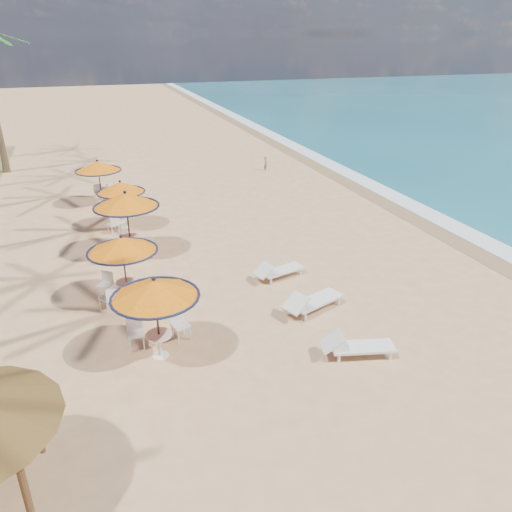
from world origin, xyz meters
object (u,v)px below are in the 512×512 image
at_px(station_1, 120,251).
at_px(station_4, 99,171).
at_px(station_2, 126,207).
at_px(station_3, 120,193).
at_px(lounger_far, 278,270).
at_px(station_0, 155,295).
at_px(lounger_mid, 312,301).
at_px(lounger_near, 355,346).

xyz_separation_m(station_1, station_4, (-0.12, 10.57, -0.05)).
bearing_deg(station_2, station_3, 89.85).
bearing_deg(station_2, station_4, 95.62).
distance_m(station_2, lounger_far, 6.22).
distance_m(station_4, lounger_far, 12.00).
height_order(station_0, station_1, station_0).
distance_m(station_4, lounger_mid, 14.31).
distance_m(lounger_near, lounger_far, 5.02).
height_order(station_0, lounger_near, station_0).
xyz_separation_m(station_0, station_2, (-0.04, 7.02, 0.15)).
distance_m(station_1, station_3, 6.85).
xyz_separation_m(station_2, lounger_far, (4.68, -3.75, -1.66)).
xyz_separation_m(station_2, lounger_near, (4.96, -8.77, -1.65)).
distance_m(station_0, station_2, 7.02).
xyz_separation_m(station_2, station_4, (-0.68, 6.90, -0.27)).
bearing_deg(station_1, lounger_mid, -25.34).
xyz_separation_m(station_0, station_4, (-0.72, 13.92, -0.12)).
height_order(station_2, lounger_near, station_2).
height_order(station_0, station_2, station_2).
relative_size(station_0, station_2, 0.92).
relative_size(station_1, lounger_mid, 1.04).
relative_size(station_1, station_4, 0.99).
xyz_separation_m(station_3, lounger_near, (4.95, -11.92, -1.26)).
height_order(station_1, station_4, station_4).
relative_size(station_3, lounger_near, 1.05).
xyz_separation_m(station_0, lounger_mid, (4.81, 0.80, -1.47)).
height_order(lounger_near, lounger_far, lounger_near).
xyz_separation_m(station_4, lounger_near, (5.63, -15.67, -1.37)).
xyz_separation_m(lounger_mid, lounger_far, (-0.16, 2.48, -0.04)).
bearing_deg(station_4, lounger_far, -63.28).
distance_m(station_0, station_1, 3.41).
height_order(station_2, station_3, station_2).
bearing_deg(lounger_mid, station_3, 96.49).
height_order(station_0, lounger_mid, station_0).
height_order(station_3, station_4, station_4).
relative_size(station_0, lounger_far, 1.23).
bearing_deg(station_1, lounger_near, -42.77).
relative_size(lounger_near, lounger_far, 1.06).
xyz_separation_m(station_0, lounger_near, (4.91, -1.74, -1.49)).
bearing_deg(lounger_near, station_2, 133.41).
bearing_deg(station_1, station_4, 90.66).
bearing_deg(station_4, lounger_mid, -67.17).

